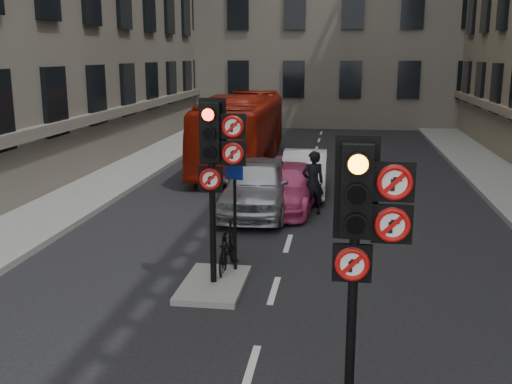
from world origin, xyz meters
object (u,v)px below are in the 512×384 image
(motorcyclist, at_px, (313,183))
(car_pink, at_px, (287,187))
(car_white, at_px, (305,172))
(bus_red, at_px, (242,130))
(signal_far, at_px, (216,152))
(motorcycle, at_px, (228,246))
(signal_near, at_px, (363,221))
(car_silver, at_px, (258,186))
(info_sign, at_px, (235,202))

(motorcyclist, bearing_deg, car_pink, -61.32)
(car_white, xyz_separation_m, bus_red, (-2.86, 4.56, 0.77))
(signal_far, xyz_separation_m, motorcyclist, (1.55, 5.82, -1.78))
(car_pink, xyz_separation_m, motorcycle, (-0.74, -5.45, -0.10))
(car_pink, bearing_deg, motorcycle, -92.43)
(signal_far, xyz_separation_m, motorcycle, (0.02, 1.01, -2.17))
(motorcyclist, bearing_deg, signal_near, 73.15)
(signal_far, xyz_separation_m, car_silver, (-0.04, 5.83, -1.91))
(signal_near, distance_m, car_white, 12.82)
(car_white, relative_size, info_sign, 1.84)
(signal_far, xyz_separation_m, info_sign, (0.21, 0.74, -1.14))
(signal_far, relative_size, info_sign, 1.61)
(car_white, bearing_deg, motorcycle, -99.36)
(motorcycle, bearing_deg, info_sign, -53.17)
(car_white, bearing_deg, car_silver, -113.89)
(signal_far, bearing_deg, bus_red, 97.49)
(car_white, bearing_deg, info_sign, -97.66)
(signal_near, distance_m, car_pink, 10.80)
(signal_near, bearing_deg, car_white, 96.63)
(car_silver, xyz_separation_m, car_pink, (0.79, 0.63, -0.16))
(car_white, height_order, motorcycle, car_white)
(signal_near, xyz_separation_m, motorcyclist, (-1.05, 9.82, -1.66))
(car_pink, distance_m, motorcyclist, 1.06)
(signal_far, height_order, car_pink, signal_far)
(bus_red, xyz_separation_m, motorcyclist, (3.28, -7.33, -0.53))
(car_white, distance_m, car_pink, 2.18)
(signal_near, height_order, motorcycle, signal_near)
(signal_far, bearing_deg, car_silver, 90.36)
(info_sign, bearing_deg, car_pink, 102.74)
(signal_near, distance_m, car_silver, 10.33)
(signal_near, xyz_separation_m, motorcycle, (-2.58, 5.01, -2.05))
(signal_near, xyz_separation_m, bus_red, (-4.33, 17.16, -1.14))
(bus_red, bearing_deg, motorcycle, -83.00)
(bus_red, height_order, motorcycle, bus_red)
(car_silver, bearing_deg, bus_red, 102.73)
(motorcycle, bearing_deg, car_white, 82.13)
(car_silver, distance_m, car_white, 3.01)
(bus_red, relative_size, motorcycle, 5.90)
(car_silver, bearing_deg, motorcyclist, -0.33)
(info_sign, bearing_deg, motorcycle, 144.42)
(car_silver, xyz_separation_m, car_white, (1.17, 2.77, -0.11))
(car_white, xyz_separation_m, motorcyclist, (0.41, -2.77, 0.24))
(signal_far, distance_m, car_pink, 6.82)
(car_silver, relative_size, car_white, 1.13)
(car_pink, height_order, motorcycle, car_pink)
(signal_near, bearing_deg, bus_red, 104.16)
(car_pink, bearing_deg, signal_near, -74.72)
(signal_far, relative_size, bus_red, 0.34)
(signal_near, relative_size, motorcycle, 2.03)
(signal_near, relative_size, car_white, 0.87)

